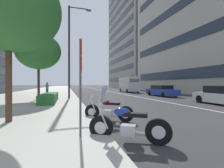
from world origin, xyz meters
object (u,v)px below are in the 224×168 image
delivery_van_ahead (129,84)px  street_tree_far_plaza (9,8)px  motorcycle_nearest_camera (127,125)px  motorcycle_by_sign_pole (108,111)px  car_following_behind (162,91)px  car_approaching_light (224,96)px  parking_sign_by_curb (81,75)px  street_lamp_with_banners (72,44)px  pedestrian_on_plaza (47,89)px  street_tree_mid_sidewalk (39,51)px

delivery_van_ahead → street_tree_far_plaza: 24.95m
motorcycle_nearest_camera → delivery_van_ahead: delivery_van_ahead is taller
motorcycle_by_sign_pole → car_following_behind: 14.67m
car_approaching_light → car_following_behind: bearing=0.4°
car_following_behind → street_tree_far_plaza: bearing=126.9°
motorcycle_nearest_camera → parking_sign_by_curb: parking_sign_by_curb is taller
motorcycle_by_sign_pole → street_lamp_with_banners: 10.71m
car_approaching_light → parking_sign_by_curb: bearing=115.8°
parking_sign_by_curb → street_lamp_with_banners: street_lamp_with_banners is taller
motorcycle_nearest_camera → pedestrian_on_plaza: (15.07, 3.64, 0.52)m
motorcycle_nearest_camera → street_tree_far_plaza: street_tree_far_plaza is taller
car_following_behind → street_tree_far_plaza: (-10.67, 13.59, 3.69)m
delivery_van_ahead → pedestrian_on_plaza: (-8.56, 13.34, -0.55)m
delivery_van_ahead → pedestrian_on_plaza: bearing=123.5°
car_approaching_light → parking_sign_by_curb: size_ratio=1.73×
motorcycle_by_sign_pole → pedestrian_on_plaza: bearing=-37.1°
motorcycle_by_sign_pole → street_lamp_with_banners: street_lamp_with_banners is taller
street_lamp_with_banners → street_tree_mid_sidewalk: bearing=94.0°
delivery_van_ahead → car_approaching_light: bearing=-179.4°
delivery_van_ahead → car_following_behind: bearing=-177.6°
motorcycle_by_sign_pole → motorcycle_nearest_camera: bearing=123.4°
parking_sign_by_curb → delivery_van_ahead: bearing=-25.0°
street_lamp_with_banners → pedestrian_on_plaza: street_lamp_with_banners is taller
street_lamp_with_banners → motorcycle_by_sign_pole: bearing=-173.1°
car_approaching_light → parking_sign_by_curb: 11.83m
car_approaching_light → parking_sign_by_curb: (-4.61, 10.84, 1.12)m
motorcycle_nearest_camera → car_approaching_light: (4.91, -9.64, 0.21)m
car_approaching_light → street_lamp_with_banners: (7.00, 10.66, 4.79)m
car_following_behind → street_lamp_with_banners: (-1.47, 11.00, 4.79)m
parking_sign_by_curb → street_lamp_with_banners: 12.17m
motorcycle_nearest_camera → car_following_behind: size_ratio=0.42×
street_lamp_with_banners → pedestrian_on_plaza: (3.16, 2.62, -4.48)m
street_lamp_with_banners → street_tree_far_plaza: size_ratio=1.55×
car_following_behind → street_tree_mid_sidewalk: 14.60m
motorcycle_nearest_camera → street_lamp_with_banners: street_lamp_with_banners is taller
parking_sign_by_curb → motorcycle_nearest_camera: bearing=-104.1°
delivery_van_ahead → street_tree_far_plaza: street_tree_far_plaza is taller
motorcycle_nearest_camera → car_approaching_light: size_ratio=0.43×
street_tree_far_plaza → street_tree_mid_sidewalk: size_ratio=0.96×
motorcycle_nearest_camera → street_lamp_with_banners: bearing=-53.5°
motorcycle_nearest_camera → street_tree_mid_sidewalk: size_ratio=0.32×
street_tree_far_plaza → pedestrian_on_plaza: 12.82m
motorcycle_by_sign_pole → car_approaching_light: bearing=-129.7°
street_tree_far_plaza → street_tree_mid_sidewalk: 9.00m
street_tree_far_plaza → pedestrian_on_plaza: (12.36, 0.03, -3.38)m
motorcycle_by_sign_pole → parking_sign_by_curb: (-2.22, 1.32, 1.36)m
street_lamp_with_banners → pedestrian_on_plaza: bearing=39.7°
car_approaching_light → pedestrian_on_plaza: pedestrian_on_plaza is taller
delivery_van_ahead → street_tree_mid_sidewalk: street_tree_mid_sidewalk is taller
street_tree_mid_sidewalk → pedestrian_on_plaza: 4.92m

